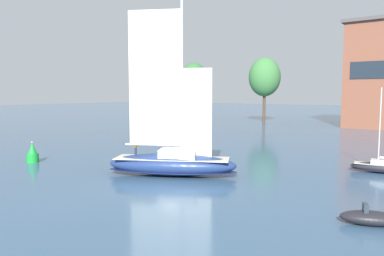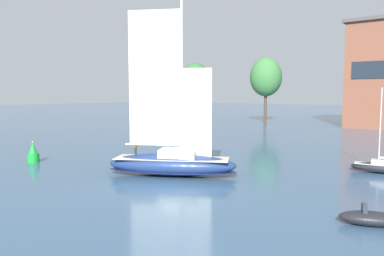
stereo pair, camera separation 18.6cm
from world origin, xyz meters
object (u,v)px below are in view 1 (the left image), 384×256
Objects in this scene: sailboat_main at (172,162)px; channel_buoy at (32,154)px; tree_shore_left at (194,80)px; motor_tender at (372,218)px; tree_shore_center at (265,77)px; sailboat_moored_near_marina at (383,167)px.

sailboat_main is 7.15× the size of channel_buoy.
tree_shore_left is 69.08m from channel_buoy.
channel_buoy is (25.77, -63.28, -10.14)m from tree_shore_left.
channel_buoy is at bearing -165.32° from sailboat_main.
motor_tender is (58.98, -62.08, -10.62)m from tree_shore_left.
sailboat_main is at bearing 170.13° from motor_tender.
channel_buoy is (-33.21, -1.20, 0.48)m from motor_tender.
tree_shore_center is 2.02× the size of sailboat_moored_near_marina.
tree_shore_center is at bearing 108.78° from sailboat_main.
tree_shore_left is at bearing -179.71° from tree_shore_center.
sailboat_moored_near_marina is (15.00, 12.67, -0.70)m from sailboat_main.
tree_shore_left is 0.98× the size of sailboat_main.
sailboat_main is 19.65m from sailboat_moored_near_marina.
tree_shore_left is 74.08m from sailboat_moored_near_marina.
tree_shore_center is at bearing 0.29° from tree_shore_left.
sailboat_main is (20.13, -59.20, -9.96)m from tree_shore_center.
channel_buoy reaches higher than motor_tender.
tree_shore_left is 6.99× the size of channel_buoy.
tree_shore_left is 1.99× the size of sailboat_moored_near_marina.
tree_shore_center is 59.26m from sailboat_moored_near_marina.
tree_shore_center is 0.99× the size of sailboat_main.
tree_shore_left is 73.03m from sailboat_main.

